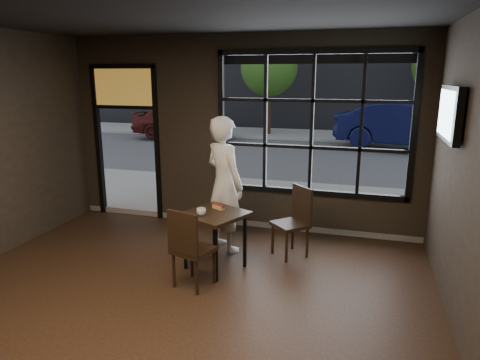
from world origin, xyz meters
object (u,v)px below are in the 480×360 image
(man, at_px, (224,184))
(navy_car, at_px, (409,125))
(cafe_table, at_px, (215,240))
(chair_near, at_px, (194,247))

(man, relative_size, navy_car, 0.42)
(cafe_table, relative_size, man, 0.40)
(chair_near, distance_m, man, 1.31)
(cafe_table, xyz_separation_m, chair_near, (-0.08, -0.54, 0.11))
(cafe_table, xyz_separation_m, navy_car, (3.28, 10.44, 0.49))
(chair_near, height_order, navy_car, navy_car)
(chair_near, bearing_deg, navy_car, -90.97)
(man, distance_m, navy_car, 10.34)
(navy_car, bearing_deg, cafe_table, 174.00)
(cafe_table, bearing_deg, man, 120.97)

